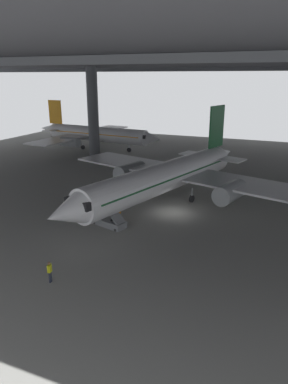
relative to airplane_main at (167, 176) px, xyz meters
The scene contains 7 objects.
ground_plane 4.96m from the airplane_main, 58.02° to the right, with size 110.00×110.00×0.00m, color gray.
hangar_structure 17.60m from the airplane_main, 80.37° to the left, with size 121.00×99.00×17.90m.
airplane_main is the anchor object (origin of this frame).
boarding_stairs 10.20m from the airplane_main, 109.37° to the right, with size 4.36×2.49×4.59m.
crew_worker_near_nose 21.01m from the airplane_main, 96.18° to the right, with size 0.26×0.55×1.74m.
crew_worker_by_stairs 8.43m from the airplane_main, 110.33° to the right, with size 0.38×0.47×1.71m.
airplane_distant 37.86m from the airplane_main, 133.55° to the left, with size 31.14×30.16×9.98m.
Camera 1 is at (11.71, -37.14, 15.07)m, focal length 33.50 mm.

